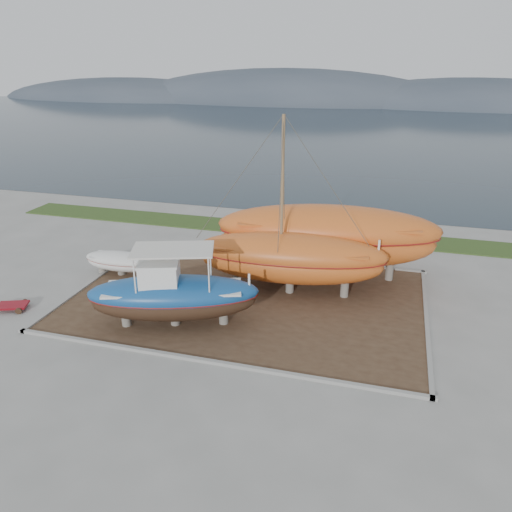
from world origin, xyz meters
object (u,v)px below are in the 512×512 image
(orange_sailboat, at_px, (292,209))
(orange_bare_hull, at_px, (327,243))
(blue_caique, at_px, (173,288))
(white_dinghy, at_px, (121,264))
(red_trailer, at_px, (13,307))

(orange_sailboat, height_order, orange_bare_hull, orange_sailboat)
(blue_caique, height_order, orange_sailboat, orange_sailboat)
(orange_sailboat, bearing_deg, blue_caique, -138.13)
(white_dinghy, bearing_deg, red_trailer, -120.52)
(orange_bare_hull, height_order, red_trailer, orange_bare_hull)
(blue_caique, bearing_deg, red_trailer, 167.06)
(blue_caique, xyz_separation_m, orange_bare_hull, (6.10, 7.57, 0.13))
(blue_caique, distance_m, white_dinghy, 7.28)
(red_trailer, bearing_deg, orange_bare_hull, 8.67)
(orange_bare_hull, xyz_separation_m, red_trailer, (-14.72, -8.37, -1.97))
(blue_caique, height_order, red_trailer, blue_caique)
(red_trailer, bearing_deg, blue_caique, -15.65)
(white_dinghy, bearing_deg, orange_bare_hull, 14.01)
(blue_caique, relative_size, orange_bare_hull, 0.64)
(white_dinghy, xyz_separation_m, orange_sailboat, (10.05, 0.34, 4.03))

